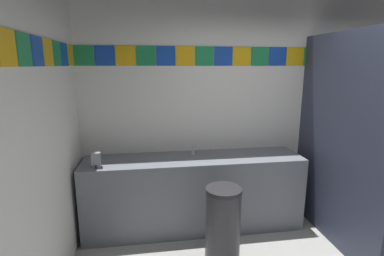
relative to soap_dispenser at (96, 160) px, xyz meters
The scene contains 7 objects.
wall_back 2.14m from the soap_dispenser, 13.72° to the left, with size 4.54×0.09×2.89m.
vanity_counter 1.19m from the soap_dispenser, ahead, with size 2.52×0.57×0.87m.
faucet_center 1.09m from the soap_dispenser, 13.61° to the left, with size 0.04×0.10×0.14m.
soap_dispenser is the anchor object (origin of this frame).
stall_divider 2.74m from the soap_dispenser, 11.72° to the right, with size 0.92×1.50×2.25m.
toilet 3.16m from the soap_dispenser, ahead, with size 0.39×0.49×0.74m.
trash_bin 1.45m from the soap_dispenser, 22.60° to the right, with size 0.35×0.35×0.78m.
Camera 1 is at (-1.45, -1.64, 1.92)m, focal length 27.00 mm.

